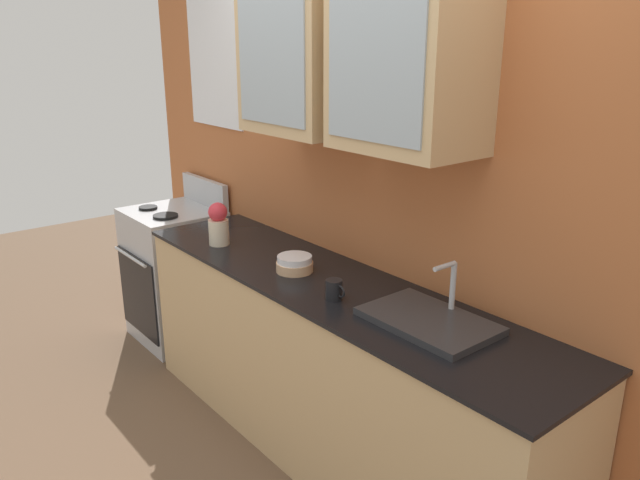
{
  "coord_description": "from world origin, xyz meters",
  "views": [
    {
      "loc": [
        2.07,
        -1.74,
        2.0
      ],
      "look_at": [
        -0.07,
        0.0,
        1.1
      ],
      "focal_mm": 34.91,
      "sensor_mm": 36.0,
      "label": 1
    }
  ],
  "objects_px": {
    "stove_range": "(176,274)",
    "cup_near_sink": "(334,290)",
    "sink_faucet": "(429,320)",
    "bowl_stack": "(295,264)",
    "vase": "(218,224)"
  },
  "relations": [
    {
      "from": "stove_range",
      "to": "bowl_stack",
      "type": "height_order",
      "value": "stove_range"
    },
    {
      "from": "vase",
      "to": "bowl_stack",
      "type": "bearing_deg",
      "value": 7.15
    },
    {
      "from": "sink_faucet",
      "to": "cup_near_sink",
      "type": "height_order",
      "value": "sink_faucet"
    },
    {
      "from": "vase",
      "to": "stove_range",
      "type": "bearing_deg",
      "value": 172.25
    },
    {
      "from": "sink_faucet",
      "to": "stove_range",
      "type": "bearing_deg",
      "value": -179.32
    },
    {
      "from": "stove_range",
      "to": "cup_near_sink",
      "type": "distance_m",
      "value": 1.87
    },
    {
      "from": "sink_faucet",
      "to": "bowl_stack",
      "type": "height_order",
      "value": "sink_faucet"
    },
    {
      "from": "sink_faucet",
      "to": "vase",
      "type": "relative_size",
      "value": 2.2
    },
    {
      "from": "stove_range",
      "to": "sink_faucet",
      "type": "height_order",
      "value": "sink_faucet"
    },
    {
      "from": "bowl_stack",
      "to": "cup_near_sink",
      "type": "height_order",
      "value": "cup_near_sink"
    },
    {
      "from": "sink_faucet",
      "to": "vase",
      "type": "xyz_separation_m",
      "value": [
        -1.41,
        -0.14,
        0.1
      ]
    },
    {
      "from": "cup_near_sink",
      "to": "bowl_stack",
      "type": "bearing_deg",
      "value": 169.58
    },
    {
      "from": "sink_faucet",
      "to": "vase",
      "type": "distance_m",
      "value": 1.42
    },
    {
      "from": "vase",
      "to": "cup_near_sink",
      "type": "relative_size",
      "value": 2.18
    },
    {
      "from": "stove_range",
      "to": "sink_faucet",
      "type": "relative_size",
      "value": 2.08
    }
  ]
}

